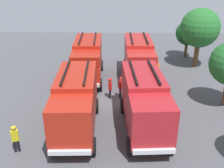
% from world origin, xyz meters
% --- Properties ---
extents(ground_plane, '(46.24, 46.24, 0.00)m').
position_xyz_m(ground_plane, '(0.00, 0.00, 0.00)').
color(ground_plane, '#4C4C51').
extents(fire_truck_0, '(7.29, 2.97, 3.88)m').
position_xyz_m(fire_truck_0, '(-4.26, -2.40, 2.15)').
color(fire_truck_0, '#A81F11').
rests_on(fire_truck_0, ground).
extents(fire_truck_1, '(7.29, 2.98, 3.88)m').
position_xyz_m(fire_truck_1, '(4.37, -2.28, 2.15)').
color(fire_truck_1, '#A82114').
rests_on(fire_truck_1, ground).
extents(fire_truck_2, '(7.23, 2.81, 3.88)m').
position_xyz_m(fire_truck_2, '(-4.45, 2.46, 2.15)').
color(fire_truck_2, '#AE211D').
rests_on(fire_truck_2, ground).
extents(fire_truck_3, '(7.35, 3.15, 3.88)m').
position_xyz_m(fire_truck_3, '(4.18, 2.23, 2.15)').
color(fire_truck_3, '#A71E23').
rests_on(fire_truck_3, ground).
extents(firefighter_0, '(0.36, 0.47, 1.84)m').
position_xyz_m(firefighter_0, '(-0.28, 0.78, 1.04)').
color(firefighter_0, black).
rests_on(firefighter_0, ground).
extents(firefighter_1, '(0.45, 0.29, 1.75)m').
position_xyz_m(firefighter_1, '(-0.23, -0.17, 0.99)').
color(firefighter_1, black).
rests_on(firefighter_1, ground).
extents(firefighter_2, '(0.37, 0.48, 1.75)m').
position_xyz_m(firefighter_2, '(6.82, -5.57, 0.98)').
color(firefighter_2, black).
rests_on(firefighter_2, ground).
extents(tree_0, '(2.81, 2.81, 4.36)m').
position_xyz_m(tree_0, '(-11.00, 8.62, 2.94)').
color(tree_0, brown).
rests_on(tree_0, ground).
extents(tree_1, '(4.05, 4.05, 6.28)m').
position_xyz_m(tree_1, '(-7.89, 8.96, 4.23)').
color(tree_1, brown).
rests_on(tree_1, ground).
extents(traffic_cone_0, '(0.47, 0.47, 0.68)m').
position_xyz_m(traffic_cone_0, '(-7.85, 4.87, 0.34)').
color(traffic_cone_0, '#F2600C').
rests_on(traffic_cone_0, ground).
extents(traffic_cone_1, '(0.42, 0.42, 0.59)m').
position_xyz_m(traffic_cone_1, '(-7.12, -5.66, 0.30)').
color(traffic_cone_1, '#F2600C').
rests_on(traffic_cone_1, ground).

